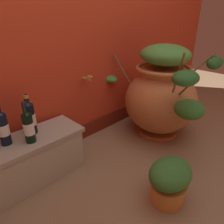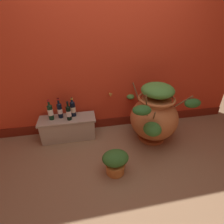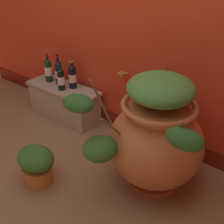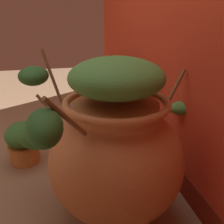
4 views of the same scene
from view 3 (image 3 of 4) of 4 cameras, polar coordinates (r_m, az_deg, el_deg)
ground_plane at (r=2.25m, az=-14.38°, el=-15.78°), size 7.00×7.00×0.00m
terracotta_urn at (r=2.03m, az=8.74°, el=-5.05°), size 0.92×1.11×0.91m
stone_ledge at (r=3.03m, az=-9.88°, el=2.37°), size 0.84×0.32×0.35m
wine_bottle_left at (r=2.87m, az=-8.18°, el=7.43°), size 0.08×0.08×0.30m
wine_bottle_middle at (r=3.07m, az=-13.02°, el=8.54°), size 0.08×0.08×0.31m
wine_bottle_right at (r=2.85m, az=-10.51°, el=6.85°), size 0.07×0.07×0.30m
wine_bottle_back at (r=2.99m, az=-10.98°, el=8.14°), size 0.07×0.07×0.32m
potted_shrub at (r=2.24m, az=-15.31°, el=-10.27°), size 0.32×0.25×0.32m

